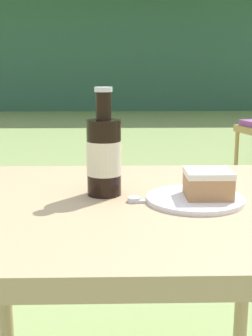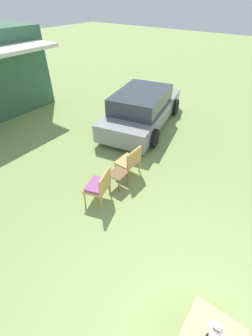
{
  "view_description": "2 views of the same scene",
  "coord_description": "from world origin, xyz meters",
  "px_view_note": "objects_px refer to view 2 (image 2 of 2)",
  "views": [
    {
      "loc": [
        -0.03,
        -0.94,
        0.99
      ],
      "look_at": [
        0.0,
        0.1,
        0.76
      ],
      "focal_mm": 50.0,
      "sensor_mm": 36.0,
      "label": 1
    },
    {
      "loc": [
        -1.28,
        0.35,
        4.03
      ],
      "look_at": [
        1.89,
        2.68,
        0.9
      ],
      "focal_mm": 24.0,
      "sensor_mm": 36.0,
      "label": 2
    }
  ],
  "objects_px": {
    "parked_car": "(142,109)",
    "garden_side_table": "(118,175)",
    "wicker_chair_plain": "(130,160)",
    "wicker_chair_cushioned": "(99,185)",
    "cake_on_plate": "(217,328)"
  },
  "relations": [
    {
      "from": "wicker_chair_cushioned",
      "to": "wicker_chair_plain",
      "type": "height_order",
      "value": "same"
    },
    {
      "from": "cake_on_plate",
      "to": "wicker_chair_cushioned",
      "type": "bearing_deg",
      "value": 67.64
    },
    {
      "from": "wicker_chair_cushioned",
      "to": "garden_side_table",
      "type": "height_order",
      "value": "wicker_chair_cushioned"
    },
    {
      "from": "parked_car",
      "to": "garden_side_table",
      "type": "height_order",
      "value": "parked_car"
    },
    {
      "from": "wicker_chair_cushioned",
      "to": "cake_on_plate",
      "type": "bearing_deg",
      "value": 50.07
    },
    {
      "from": "parked_car",
      "to": "garden_side_table",
      "type": "xyz_separation_m",
      "value": [
        -3.22,
        -1.37,
        -0.27
      ]
    },
    {
      "from": "parked_car",
      "to": "wicker_chair_plain",
      "type": "distance_m",
      "value": 2.98
    },
    {
      "from": "wicker_chair_cushioned",
      "to": "wicker_chair_plain",
      "type": "relative_size",
      "value": 1.0
    },
    {
      "from": "wicker_chair_plain",
      "to": "wicker_chair_cushioned",
      "type": "bearing_deg",
      "value": 0.16
    },
    {
      "from": "wicker_chair_plain",
      "to": "garden_side_table",
      "type": "relative_size",
      "value": 1.97
    },
    {
      "from": "wicker_chair_plain",
      "to": "cake_on_plate",
      "type": "bearing_deg",
      "value": 52.58
    },
    {
      "from": "wicker_chair_cushioned",
      "to": "wicker_chair_plain",
      "type": "xyz_separation_m",
      "value": [
        1.21,
        -0.02,
        0.01
      ]
    },
    {
      "from": "parked_car",
      "to": "wicker_chair_cushioned",
      "type": "height_order",
      "value": "parked_car"
    },
    {
      "from": "parked_car",
      "to": "wicker_chair_plain",
      "type": "height_order",
      "value": "parked_car"
    },
    {
      "from": "wicker_chair_plain",
      "to": "garden_side_table",
      "type": "bearing_deg",
      "value": 3.43
    }
  ]
}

